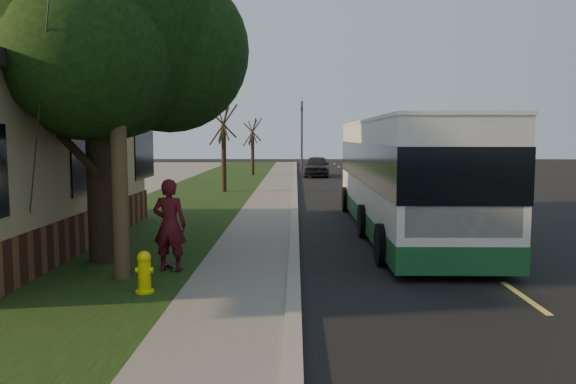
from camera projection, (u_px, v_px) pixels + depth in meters
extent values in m
plane|color=black|center=(294.00, 297.00, 9.77)|extent=(120.00, 120.00, 0.00)
cube|color=black|center=(409.00, 216.00, 19.66)|extent=(8.00, 80.00, 0.01)
cube|color=gray|center=(295.00, 214.00, 19.71)|extent=(0.25, 80.00, 0.12)
cube|color=slate|center=(266.00, 215.00, 19.73)|extent=(2.00, 80.00, 0.08)
cube|color=black|center=(167.00, 215.00, 19.77)|extent=(5.00, 80.00, 0.07)
cylinder|color=yellow|center=(145.00, 277.00, 9.77)|extent=(0.22, 0.22, 0.55)
sphere|color=yellow|center=(144.00, 258.00, 9.73)|extent=(0.24, 0.24, 0.24)
cylinder|color=yellow|center=(144.00, 270.00, 9.76)|extent=(0.30, 0.10, 0.10)
cylinder|color=yellow|center=(144.00, 270.00, 9.76)|extent=(0.10, 0.18, 0.10)
cylinder|color=yellow|center=(145.00, 291.00, 9.79)|extent=(0.32, 0.32, 0.04)
cylinder|color=#473321|center=(116.00, 39.00, 10.36)|extent=(0.30, 0.30, 9.00)
cylinder|color=#2D2D30|center=(42.00, 75.00, 9.35)|extent=(2.52, 3.21, 7.60)
cylinder|color=black|center=(100.00, 170.00, 12.11)|extent=(0.56, 0.56, 4.00)
sphere|color=black|center=(95.00, 18.00, 11.79)|extent=(5.20, 5.20, 5.20)
sphere|color=black|center=(168.00, 51.00, 12.43)|extent=(3.60, 3.60, 3.60)
sphere|color=black|center=(30.00, 29.00, 11.44)|extent=(3.80, 3.80, 3.80)
sphere|color=black|center=(88.00, 52.00, 10.58)|extent=(3.20, 3.20, 3.20)
sphere|color=black|center=(90.00, 13.00, 13.15)|extent=(3.40, 3.40, 3.40)
cylinder|color=black|center=(224.00, 158.00, 27.55)|extent=(0.24, 0.24, 3.30)
cylinder|color=black|center=(223.00, 124.00, 27.39)|extent=(1.38, 0.57, 2.01)
cylinder|color=black|center=(223.00, 124.00, 27.39)|extent=(0.74, 1.21, 1.58)
cylinder|color=black|center=(223.00, 124.00, 27.39)|extent=(0.65, 1.05, 1.95)
cylinder|color=black|center=(223.00, 124.00, 27.39)|extent=(1.28, 0.53, 1.33)
cylinder|color=black|center=(223.00, 124.00, 27.39)|extent=(0.75, 1.21, 1.70)
cylinder|color=black|center=(253.00, 154.00, 39.50)|extent=(0.24, 0.24, 3.03)
cylinder|color=black|center=(253.00, 132.00, 39.35)|extent=(1.38, 0.57, 2.01)
cylinder|color=black|center=(253.00, 132.00, 39.35)|extent=(0.74, 1.21, 1.58)
cylinder|color=black|center=(253.00, 132.00, 39.35)|extent=(0.65, 1.05, 1.95)
cylinder|color=black|center=(253.00, 132.00, 39.35)|extent=(1.28, 0.53, 1.33)
cylinder|color=black|center=(253.00, 132.00, 39.35)|extent=(0.75, 1.21, 1.70)
cylinder|color=#2D2D30|center=(302.00, 137.00, 43.32)|extent=(0.16, 0.16, 5.50)
imported|color=black|center=(302.00, 114.00, 43.15)|extent=(0.18, 0.22, 1.10)
cube|color=silver|center=(403.00, 169.00, 16.33)|extent=(2.50, 11.98, 2.69)
cube|color=#175226|center=(402.00, 216.00, 16.46)|extent=(2.52, 12.00, 0.55)
cube|color=black|center=(403.00, 162.00, 16.31)|extent=(2.54, 12.02, 1.10)
cube|color=black|center=(464.00, 195.00, 10.41)|extent=(2.20, 0.06, 1.60)
cube|color=yellow|center=(466.00, 122.00, 10.29)|extent=(1.60, 0.06, 0.35)
cube|color=#FFF2CC|center=(423.00, 256.00, 10.53)|extent=(0.25, 0.04, 0.15)
cube|color=#FFF2CC|center=(503.00, 256.00, 10.51)|extent=(0.25, 0.04, 0.15)
cube|color=silver|center=(404.00, 122.00, 16.19)|extent=(2.55, 12.03, 0.08)
cylinder|color=black|center=(383.00, 245.00, 12.11)|extent=(0.28, 0.92, 0.92)
cylinder|color=black|center=(499.00, 245.00, 12.08)|extent=(0.28, 0.92, 0.92)
cylinder|color=black|center=(364.00, 221.00, 15.49)|extent=(0.28, 0.92, 0.92)
cylinder|color=black|center=(454.00, 221.00, 15.45)|extent=(0.28, 0.92, 0.92)
cylinder|color=black|center=(346.00, 199.00, 20.85)|extent=(0.28, 0.92, 0.92)
cylinder|color=black|center=(414.00, 199.00, 20.82)|extent=(0.28, 0.92, 0.92)
imported|color=#460E16|center=(170.00, 225.00, 11.27)|extent=(0.73, 0.52, 1.87)
cube|color=black|center=(174.00, 265.00, 11.64)|extent=(0.53, 0.77, 0.02)
cylinder|color=silver|center=(177.00, 269.00, 11.41)|extent=(0.18, 0.12, 0.05)
cylinder|color=silver|center=(170.00, 264.00, 11.88)|extent=(0.18, 0.12, 0.05)
cube|color=black|center=(4.00, 208.00, 16.39)|extent=(1.85, 1.65, 1.32)
cube|color=black|center=(3.00, 184.00, 16.33)|extent=(1.92, 1.72, 0.09)
imported|color=black|center=(317.00, 166.00, 39.06)|extent=(1.99, 4.35, 1.45)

